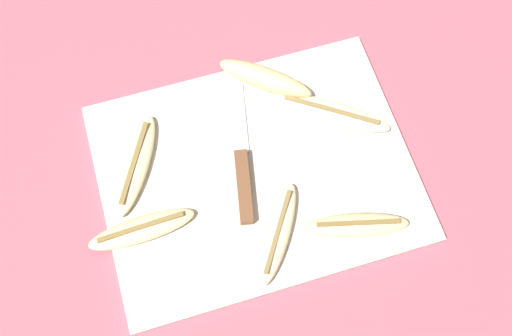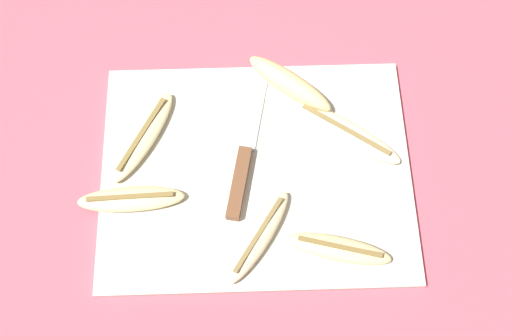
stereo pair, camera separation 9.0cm
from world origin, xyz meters
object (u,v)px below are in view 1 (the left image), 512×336
object	(u,v)px
banana_mellow_near	(357,225)
banana_golden_short	(265,79)
banana_cream_curved	(279,233)
banana_ripe_center	(142,229)
banana_pale_long	(331,112)
knife	(243,175)
banana_soft_right	(135,165)

from	to	relation	value
banana_mellow_near	banana_golden_short	xyz separation A→B (m)	(-0.06, 0.27, 0.01)
banana_mellow_near	banana_cream_curved	bearing A→B (deg)	169.45
banana_ripe_center	banana_pale_long	world-z (taller)	banana_ripe_center
banana_mellow_near	banana_ripe_center	size ratio (longest dim) A/B	0.97
banana_pale_long	banana_cream_curved	world-z (taller)	banana_cream_curved
banana_ripe_center	banana_pale_long	size ratio (longest dim) A/B	0.88
banana_mellow_near	banana_pale_long	bearing A→B (deg)	82.26
banana_ripe_center	banana_cream_curved	world-z (taller)	banana_cream_curved
banana_ripe_center	banana_mellow_near	bearing A→B (deg)	-15.61
banana_pale_long	banana_golden_short	bearing A→B (deg)	134.94
knife	banana_ripe_center	size ratio (longest dim) A/B	1.48
banana_ripe_center	banana_soft_right	world-z (taller)	banana_ripe_center
knife	banana_mellow_near	size ratio (longest dim) A/B	1.52
knife	banana_golden_short	size ratio (longest dim) A/B	1.62
banana_cream_curved	banana_golden_short	distance (m)	0.25
banana_pale_long	banana_cream_curved	size ratio (longest dim) A/B	1.18
banana_ripe_center	banana_golden_short	world-z (taller)	banana_golden_short
banana_pale_long	banana_mellow_near	bearing A→B (deg)	-97.74
knife	banana_mellow_near	xyz separation A→B (m)	(0.14, -0.12, 0.00)
banana_golden_short	knife	bearing A→B (deg)	-118.96
knife	banana_cream_curved	world-z (taller)	banana_cream_curved
banana_golden_short	banana_soft_right	bearing A→B (deg)	-160.42
knife	banana_ripe_center	bearing A→B (deg)	-154.91
banana_mellow_near	banana_golden_short	size ratio (longest dim) A/B	1.07
banana_soft_right	banana_pale_long	bearing A→B (deg)	-0.13
banana_mellow_near	banana_golden_short	distance (m)	0.27
knife	banana_cream_curved	bearing A→B (deg)	-65.60
banana_soft_right	banana_golden_short	bearing A→B (deg)	19.58
banana_golden_short	banana_pale_long	bearing A→B (deg)	-45.06
banana_pale_long	banana_golden_short	distance (m)	0.12
banana_cream_curved	banana_soft_right	size ratio (longest dim) A/B	0.91
banana_mellow_near	banana_cream_curved	distance (m)	0.12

